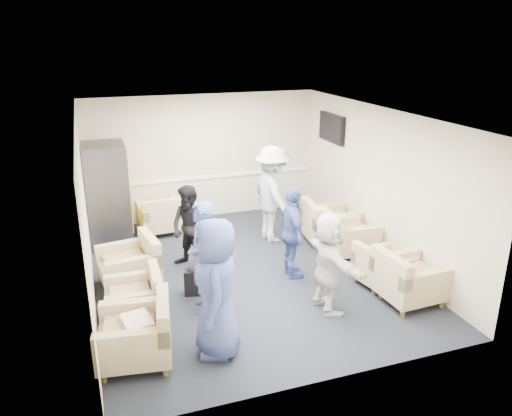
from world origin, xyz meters
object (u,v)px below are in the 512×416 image
object	(u,v)px
armchair_left_near	(140,336)
armchair_right_midnear	(381,269)
person_mid_left	(202,258)
person_back_left	(190,228)
armchair_left_far	(133,266)
armchair_corner	(161,217)
armchair_right_near	(406,280)
vending_machine	(108,195)
person_front_left	(217,288)
armchair_left_mid	(138,299)
person_mid_right	(292,233)
armchair_right_far	(326,225)
person_front_right	(329,262)
person_back_right	(272,194)
armchair_right_midfar	(345,236)

from	to	relation	value
armchair_left_near	armchair_right_midnear	world-z (taller)	armchair_left_near
person_mid_left	person_back_left	bearing A→B (deg)	-176.96
armchair_left_far	armchair_corner	distance (m)	2.26
armchair_right_near	vending_machine	bearing A→B (deg)	43.93
person_front_left	person_mid_left	distance (m)	1.08
armchair_right_near	person_mid_left	xyz separation A→B (m)	(-2.96, 0.76, 0.49)
armchair_left_mid	person_mid_right	bearing A→B (deg)	102.81
person_front_left	person_back_left	size ratio (longest dim) A/B	1.23
armchair_right_far	person_front_right	world-z (taller)	person_front_right
armchair_right_far	person_back_right	xyz separation A→B (m)	(-0.94, 0.47, 0.59)
armchair_right_far	armchair_left_far	bearing A→B (deg)	105.53
armchair_left_mid	vending_machine	distance (m)	3.08
armchair_left_far	person_front_left	size ratio (longest dim) A/B	0.55
person_back_left	armchair_left_far	bearing A→B (deg)	-112.61
armchair_right_near	armchair_right_far	size ratio (longest dim) A/B	0.94
armchair_right_midfar	vending_machine	world-z (taller)	vending_machine
armchair_left_near	armchair_corner	distance (m)	4.28
armchair_right_near	person_mid_right	xyz separation A→B (m)	(-1.31, 1.34, 0.43)
person_mid_right	armchair_right_midfar	bearing A→B (deg)	-63.37
armchair_right_midfar	person_mid_right	size ratio (longest dim) A/B	0.61
armchair_left_mid	armchair_right_near	xyz separation A→B (m)	(3.90, -0.83, 0.04)
armchair_right_far	vending_machine	size ratio (longest dim) A/B	0.50
person_front_right	person_mid_right	bearing A→B (deg)	3.26
person_front_left	armchair_left_mid	bearing A→B (deg)	-128.69
person_back_left	person_front_right	xyz separation A→B (m)	(1.61, -2.03, 0.02)
person_front_left	person_back_right	world-z (taller)	person_back_right
armchair_left_near	armchair_left_mid	size ratio (longest dim) A/B	1.26
armchair_right_far	person_back_right	world-z (taller)	person_back_right
armchair_corner	person_back_right	world-z (taller)	person_back_right
armchair_left_mid	person_front_right	world-z (taller)	person_front_right
armchair_left_far	armchair_right_midnear	bearing A→B (deg)	61.62
armchair_left_near	armchair_right_midfar	world-z (taller)	armchair_right_midfar
armchair_right_near	armchair_right_midfar	xyz separation A→B (m)	(-0.05, 1.83, 0.01)
armchair_left_mid	person_front_right	xyz separation A→B (m)	(2.68, -0.65, 0.45)
armchair_left_far	vending_machine	xyz separation A→B (m)	(-0.22, 1.95, 0.64)
armchair_right_midfar	person_back_right	distance (m)	1.60
armchair_corner	person_mid_left	world-z (taller)	person_mid_left
armchair_left_far	person_back_right	distance (m)	3.05
armchair_corner	person_back_left	xyz separation A→B (m)	(0.25, -1.80, 0.40)
person_back_left	person_back_right	bearing A→B (deg)	71.89
armchair_corner	person_mid_left	size ratio (longest dim) A/B	0.54
armchair_right_midnear	person_front_left	size ratio (longest dim) A/B	0.48
armchair_right_midfar	armchair_right_far	bearing A→B (deg)	11.33
armchair_corner	person_back_left	size ratio (longest dim) A/B	0.61
vending_machine	person_back_left	world-z (taller)	vending_machine
armchair_left_far	person_mid_left	xyz separation A→B (m)	(0.90, -1.12, 0.50)
armchair_right_near	person_back_right	distance (m)	3.17
person_front_right	armchair_right_far	bearing A→B (deg)	-26.60
person_back_right	person_front_right	xyz separation A→B (m)	(-0.16, -2.75, -0.18)
armchair_right_midnear	person_back_left	bearing A→B (deg)	49.11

